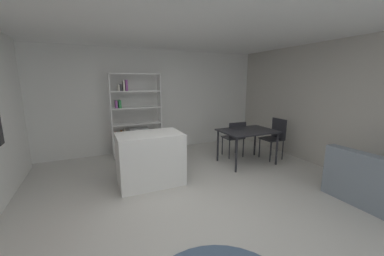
{
  "coord_description": "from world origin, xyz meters",
  "views": [
    {
      "loc": [
        -1.25,
        -2.81,
        1.8
      ],
      "look_at": [
        0.21,
        0.47,
        1.06
      ],
      "focal_mm": 21.28,
      "sensor_mm": 36.0,
      "label": 1
    }
  ],
  "objects_px": {
    "kitchen_island": "(150,159)",
    "dining_chair_window_side": "(275,135)",
    "dining_table": "(247,133)",
    "dining_chair_far": "(235,136)",
    "open_bookshelf": "(134,120)"
  },
  "relations": [
    {
      "from": "kitchen_island",
      "to": "dining_chair_window_side",
      "type": "height_order",
      "value": "dining_chair_window_side"
    },
    {
      "from": "dining_table",
      "to": "dining_chair_far",
      "type": "relative_size",
      "value": 1.36
    },
    {
      "from": "open_bookshelf",
      "to": "dining_table",
      "type": "height_order",
      "value": "open_bookshelf"
    },
    {
      "from": "dining_chair_window_side",
      "to": "open_bookshelf",
      "type": "bearing_deg",
      "value": -118.07
    },
    {
      "from": "open_bookshelf",
      "to": "dining_table",
      "type": "distance_m",
      "value": 2.66
    },
    {
      "from": "dining_table",
      "to": "dining_chair_window_side",
      "type": "distance_m",
      "value": 0.81
    },
    {
      "from": "open_bookshelf",
      "to": "dining_chair_window_side",
      "type": "relative_size",
      "value": 2.1
    },
    {
      "from": "dining_chair_far",
      "to": "dining_chair_window_side",
      "type": "xyz_separation_m",
      "value": [
        0.81,
        -0.45,
        0.03
      ]
    },
    {
      "from": "dining_chair_far",
      "to": "dining_chair_window_side",
      "type": "bearing_deg",
      "value": 153.18
    },
    {
      "from": "kitchen_island",
      "to": "dining_table",
      "type": "xyz_separation_m",
      "value": [
        2.21,
        0.15,
        0.22
      ]
    },
    {
      "from": "dining_chair_far",
      "to": "open_bookshelf",
      "type": "bearing_deg",
      "value": -24.07
    },
    {
      "from": "dining_table",
      "to": "dining_chair_window_side",
      "type": "bearing_deg",
      "value": 0.09
    },
    {
      "from": "kitchen_island",
      "to": "dining_chair_far",
      "type": "bearing_deg",
      "value": 15.27
    },
    {
      "from": "kitchen_island",
      "to": "dining_chair_window_side",
      "type": "xyz_separation_m",
      "value": [
        3.01,
        0.15,
        0.11
      ]
    },
    {
      "from": "dining_table",
      "to": "dining_chair_window_side",
      "type": "relative_size",
      "value": 1.24
    }
  ]
}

